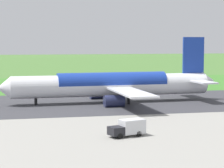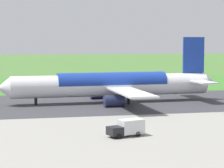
{
  "view_description": "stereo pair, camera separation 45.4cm",
  "coord_description": "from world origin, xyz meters",
  "px_view_note": "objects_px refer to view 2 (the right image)",
  "views": [
    {
      "loc": [
        17.22,
        108.05,
        14.85
      ],
      "look_at": [
        -6.57,
        0.0,
        4.5
      ],
      "focal_mm": 74.11,
      "sensor_mm": 36.0,
      "label": 1
    },
    {
      "loc": [
        16.78,
        108.14,
        14.85
      ],
      "look_at": [
        -6.57,
        0.0,
        4.5
      ],
      "focal_mm": 74.11,
      "sensor_mm": 36.0,
      "label": 2
    }
  ],
  "objects_px": {
    "traffic_cone_orange": "(70,85)",
    "service_truck_baggage": "(127,128)",
    "airliner_main": "(114,85)",
    "no_stopping_sign": "(88,83)"
  },
  "relations": [
    {
      "from": "service_truck_baggage",
      "to": "no_stopping_sign",
      "type": "height_order",
      "value": "service_truck_baggage"
    },
    {
      "from": "service_truck_baggage",
      "to": "traffic_cone_orange",
      "type": "distance_m",
      "value": 82.34
    },
    {
      "from": "no_stopping_sign",
      "to": "service_truck_baggage",
      "type": "bearing_deg",
      "value": 85.29
    },
    {
      "from": "no_stopping_sign",
      "to": "traffic_cone_orange",
      "type": "relative_size",
      "value": 4.4
    },
    {
      "from": "airliner_main",
      "to": "traffic_cone_orange",
      "type": "distance_m",
      "value": 43.4
    },
    {
      "from": "airliner_main",
      "to": "traffic_cone_orange",
      "type": "bearing_deg",
      "value": -83.0
    },
    {
      "from": "traffic_cone_orange",
      "to": "service_truck_baggage",
      "type": "bearing_deg",
      "value": 89.16
    },
    {
      "from": "service_truck_baggage",
      "to": "traffic_cone_orange",
      "type": "xyz_separation_m",
      "value": [
        -1.21,
        -82.32,
        -1.13
      ]
    },
    {
      "from": "airliner_main",
      "to": "service_truck_baggage",
      "type": "distance_m",
      "value": 40.07
    },
    {
      "from": "service_truck_baggage",
      "to": "no_stopping_sign",
      "type": "bearing_deg",
      "value": -94.71
    }
  ]
}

